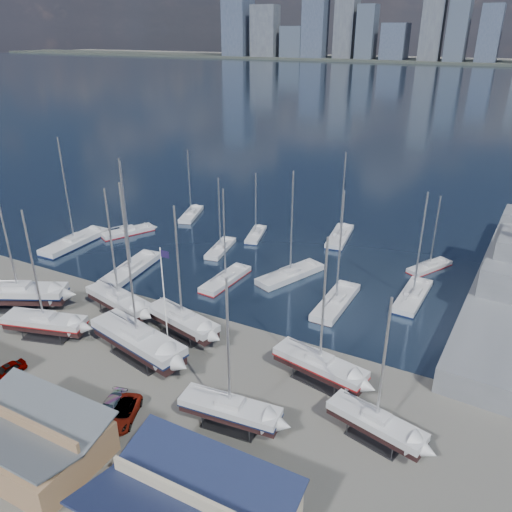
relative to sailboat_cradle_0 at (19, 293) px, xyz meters
The scene contains 31 objects.
ground 21.38m from the sailboat_cradle_0, ahead, with size 1400.00×1400.00×0.00m, color #605E59.
water 310.47m from the sailboat_cradle_0, 86.07° to the left, with size 1400.00×600.00×0.40m, color #1B293E.
far_shore 570.13m from the sailboat_cradle_0, 87.86° to the left, with size 1400.00×80.00×2.20m, color #2D332D.
skyline 564.86m from the sailboat_cradle_0, 88.63° to the left, with size 639.14×43.80×107.69m.
shed_grey 26.77m from the sailboat_cradle_0, 37.42° to the right, with size 12.60×8.40×4.17m.
sailboat_cradle_0 is the anchor object (origin of this frame).
sailboat_cradle_1 8.78m from the sailboat_cradle_0, 21.08° to the right, with size 10.00×5.25×15.60m.
sailboat_cradle_2 13.14m from the sailboat_cradle_0, 20.63° to the left, with size 10.44×4.98×16.40m.
sailboat_cradle_3 20.24m from the sailboat_cradle_0, ahead, with size 12.80×6.03×19.65m.
sailboat_cradle_4 22.36m from the sailboat_cradle_0, 11.56° to the left, with size 10.12×4.87×15.93m.
sailboat_cradle_5 34.69m from the sailboat_cradle_0, ahead, with size 9.41×3.43×14.97m.
sailboat_cradle_6 39.17m from the sailboat_cradle_0, ahead, with size 10.15×4.56×15.86m.
sailboat_cradle_7 46.11m from the sailboat_cradle_0, ahead, with size 8.94×4.41×14.21m.
sailboat_moored_0 20.72m from the sailboat_cradle_0, 117.75° to the left, with size 3.62×12.47×18.59m.
sailboat_moored_1 26.71m from the sailboat_cradle_0, 100.97° to the left, with size 6.38×9.20×13.52m.
sailboat_moored_2 38.76m from the sailboat_cradle_0, 90.56° to the left, with size 5.07×9.16×13.33m.
sailboat_moored_3 15.76m from the sailboat_cradle_0, 69.17° to the left, with size 4.66×12.18×17.75m.
sailboat_moored_4 30.45m from the sailboat_cradle_0, 64.61° to the left, with size 3.78×8.66×12.65m.
sailboat_moored_5 38.57m from the sailboat_cradle_0, 66.58° to the left, with size 4.11×8.17×11.77m.
sailboat_moored_6 26.78m from the sailboat_cradle_0, 43.45° to the left, with size 3.28×9.72×14.32m.
sailboat_moored_7 36.01m from the sailboat_cradle_0, 41.57° to the left, with size 7.02×11.21×16.43m.
sailboat_moored_8 49.96m from the sailboat_cradle_0, 55.25° to the left, with size 4.20×10.74×15.64m.
sailboat_moored_9 40.36m from the sailboat_cradle_0, 28.67° to the left, with size 3.22×10.78×16.19m.
sailboat_moored_10 50.76m from the sailboat_cradle_0, 30.23° to the left, with size 3.43×10.49×15.49m.
sailboat_moored_11 57.04m from the sailboat_cradle_0, 39.26° to the left, with size 5.76×8.05×11.90m.
naval_ship_east 64.44m from the sailboat_cradle_0, 31.30° to the left, with size 11.29×52.60×18.70m.
car_a 14.39m from the sailboat_cradle_0, 44.59° to the right, with size 1.54×3.82×1.30m, color gray.
car_b 23.64m from the sailboat_cradle_0, 29.46° to the right, with size 1.52×4.36×1.44m, color gray.
car_c 26.78m from the sailboat_cradle_0, 20.47° to the right, with size 2.31×5.01×1.39m, color gray.
car_d 25.28m from the sailboat_cradle_0, 21.69° to the right, with size 1.79×4.40×1.28m, color gray.
flagpole 23.16m from the sailboat_cradle_0, ahead, with size 1.12×0.12×12.67m.
Camera 1 is at (30.98, -44.86, 32.54)m, focal length 35.00 mm.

